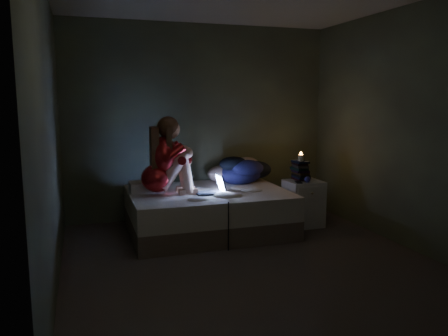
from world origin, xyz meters
name	(u,v)px	position (x,y,z in m)	size (l,w,h in m)	color
floor	(250,263)	(0.00, 0.00, -0.01)	(3.60, 3.80, 0.02)	#4B403D
wall_back	(200,122)	(0.00, 1.91, 1.30)	(3.60, 0.02, 2.60)	#393D34
wall_front	(377,157)	(0.00, -1.91, 1.30)	(3.60, 0.02, 2.60)	#393D34
wall_left	(48,137)	(-1.81, 0.00, 1.30)	(0.02, 3.80, 2.60)	#393D34
wall_right	(407,128)	(1.81, 0.00, 1.30)	(0.02, 3.80, 2.60)	#393D34
bed	(208,211)	(-0.12, 1.10, 0.26)	(1.87, 1.40, 0.51)	beige
pillow	(147,186)	(-0.83, 1.31, 0.57)	(0.40, 0.29, 0.12)	beige
woman	(156,156)	(-0.74, 1.08, 0.97)	(0.56, 0.37, 0.91)	#A90A13
laptop	(210,184)	(-0.15, 0.93, 0.63)	(0.34, 0.24, 0.24)	black
clothes_pile	(239,169)	(0.42, 1.49, 0.70)	(0.62, 0.49, 0.37)	#16173D
nightstand	(303,203)	(1.11, 0.99, 0.29)	(0.44, 0.39, 0.58)	silver
book_stack	(300,169)	(1.10, 1.07, 0.73)	(0.19, 0.25, 0.28)	black
candle	(301,155)	(1.10, 1.07, 0.91)	(0.07, 0.07, 0.08)	beige
phone	(298,182)	(0.99, 0.91, 0.59)	(0.07, 0.14, 0.01)	black
blue_orb	(307,179)	(1.09, 0.88, 0.62)	(0.08, 0.08, 0.08)	navy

